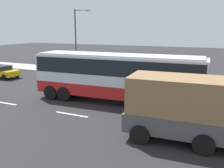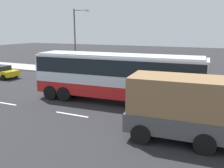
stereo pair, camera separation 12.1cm
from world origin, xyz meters
name	(u,v)px [view 1 (the left image)]	position (x,y,z in m)	size (l,w,h in m)	color
ground_plane	(95,99)	(0.00, 0.00, 0.00)	(120.00, 120.00, 0.00)	#28282B
sidewalk_curb	(136,76)	(0.00, 9.92, 0.07)	(80.00, 4.00, 0.15)	#A8A399
lane_centreline	(46,110)	(-1.87, -3.54, 0.00)	(34.75, 0.16, 0.01)	white
coach_bus	(117,73)	(1.79, 0.03, 2.21)	(12.47, 3.13, 3.57)	red
cargo_truck	(206,110)	(8.12, -4.24, 1.67)	(7.96, 3.05, 3.13)	red
street_lamp	(77,37)	(-6.87, 8.54, 4.44)	(2.12, 0.24, 7.43)	#47474C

